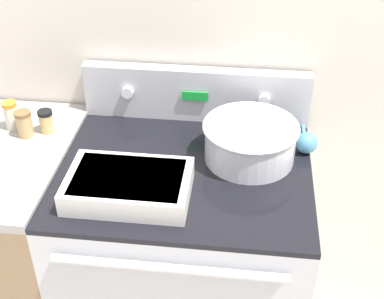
# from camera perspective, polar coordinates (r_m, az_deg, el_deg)

# --- Properties ---
(kitchen_wall) EXTENTS (8.00, 0.05, 2.50)m
(kitchen_wall) POSITION_cam_1_polar(r_m,az_deg,el_deg) (1.84, 0.66, 12.22)
(kitchen_wall) COLOR beige
(kitchen_wall) RESTS_ON ground_plane
(stove_range) EXTENTS (0.78, 0.69, 0.96)m
(stove_range) POSITION_cam_1_polar(r_m,az_deg,el_deg) (1.99, -0.65, -13.10)
(stove_range) COLOR #BCBCC1
(stove_range) RESTS_ON ground_plane
(control_panel) EXTENTS (0.78, 0.07, 0.19)m
(control_panel) POSITION_cam_1_polar(r_m,az_deg,el_deg) (1.87, 0.42, 5.93)
(control_panel) COLOR #BCBCC1
(control_panel) RESTS_ON stove_range
(side_counter) EXTENTS (0.55, 0.66, 0.97)m
(side_counter) POSITION_cam_1_polar(r_m,az_deg,el_deg) (2.15, -18.86, -10.77)
(side_counter) COLOR #896B4C
(side_counter) RESTS_ON ground_plane
(mixing_bowl) EXTENTS (0.30, 0.30, 0.12)m
(mixing_bowl) POSITION_cam_1_polar(r_m,az_deg,el_deg) (1.68, 6.22, 1.07)
(mixing_bowl) COLOR silver
(mixing_bowl) RESTS_ON stove_range
(casserole_dish) EXTENTS (0.35, 0.23, 0.07)m
(casserole_dish) POSITION_cam_1_polar(r_m,az_deg,el_deg) (1.55, -6.78, -3.74)
(casserole_dish) COLOR silver
(casserole_dish) RESTS_ON stove_range
(ladle) EXTENTS (0.07, 0.28, 0.07)m
(ladle) POSITION_cam_1_polar(r_m,az_deg,el_deg) (1.77, 12.07, 0.88)
(ladle) COLOR teal
(ladle) RESTS_ON stove_range
(spice_jar_black_cap) EXTENTS (0.05, 0.05, 0.08)m
(spice_jar_black_cap) POSITION_cam_1_polar(r_m,az_deg,el_deg) (1.86, -15.28, 2.93)
(spice_jar_black_cap) COLOR tan
(spice_jar_black_cap) RESTS_ON side_counter
(spice_jar_brown_cap) EXTENTS (0.05, 0.05, 0.09)m
(spice_jar_brown_cap) POSITION_cam_1_polar(r_m,az_deg,el_deg) (1.86, -17.46, 2.63)
(spice_jar_brown_cap) COLOR tan
(spice_jar_brown_cap) RESTS_ON side_counter
(spice_jar_orange_cap) EXTENTS (0.05, 0.05, 0.10)m
(spice_jar_orange_cap) POSITION_cam_1_polar(r_m,az_deg,el_deg) (1.91, -18.72, 3.48)
(spice_jar_orange_cap) COLOR beige
(spice_jar_orange_cap) RESTS_ON side_counter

